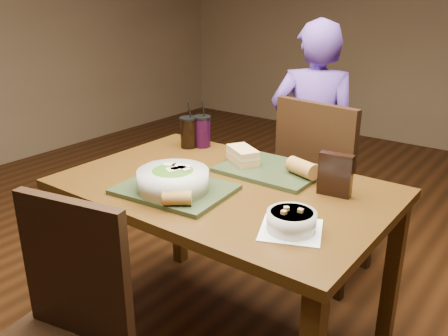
{
  "coord_description": "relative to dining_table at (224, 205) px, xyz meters",
  "views": [
    {
      "loc": [
        1.06,
        -1.41,
        1.47
      ],
      "look_at": [
        0.0,
        0.0,
        0.82
      ],
      "focal_mm": 38.0,
      "sensor_mm": 36.0,
      "label": 1
    }
  ],
  "objects": [
    {
      "name": "ground",
      "position": [
        0.0,
        0.0,
        -0.66
      ],
      "size": [
        6.0,
        6.0,
        0.0
      ],
      "primitive_type": "plane",
      "color": "#381C0B",
      "rests_on": "ground"
    },
    {
      "name": "dining_table",
      "position": [
        0.0,
        0.0,
        0.0
      ],
      "size": [
        1.3,
        0.85,
        0.75
      ],
      "color": "#482C0E",
      "rests_on": "ground"
    },
    {
      "name": "chair_near",
      "position": [
        -0.06,
        -0.78,
        -0.15
      ],
      "size": [
        0.47,
        0.47,
        0.91
      ],
      "color": "black",
      "rests_on": "ground"
    },
    {
      "name": "chair_far",
      "position": [
        0.11,
        0.67,
        -0.11
      ],
      "size": [
        0.48,
        0.48,
        1.0
      ],
      "color": "black",
      "rests_on": "ground"
    },
    {
      "name": "diner",
      "position": [
        -0.11,
        1.0,
        0.02
      ],
      "size": [
        0.58,
        0.5,
        1.35
      ],
      "primitive_type": "imported",
      "rotation": [
        0.0,
        0.0,
        3.57
      ],
      "color": "#5D3AA0",
      "rests_on": "ground"
    },
    {
      "name": "tray_near",
      "position": [
        -0.11,
        -0.17,
        0.1
      ],
      "size": [
        0.45,
        0.36,
        0.02
      ],
      "primitive_type": "cube",
      "rotation": [
        0.0,
        0.0,
        0.1
      ],
      "color": "#28321B",
      "rests_on": "dining_table"
    },
    {
      "name": "tray_far",
      "position": [
        0.08,
        0.24,
        0.1
      ],
      "size": [
        0.42,
        0.32,
        0.02
      ],
      "primitive_type": "cube",
      "rotation": [
        0.0,
        0.0,
        0.0
      ],
      "color": "#28321B",
      "rests_on": "dining_table"
    },
    {
      "name": "salad_bowl",
      "position": [
        -0.09,
        -0.19,
        0.15
      ],
      "size": [
        0.27,
        0.27,
        0.09
      ],
      "color": "silver",
      "rests_on": "tray_near"
    },
    {
      "name": "soup_bowl",
      "position": [
        0.41,
        -0.19,
        0.13
      ],
      "size": [
        0.26,
        0.26,
        0.08
      ],
      "color": "white",
      "rests_on": "dining_table"
    },
    {
      "name": "sandwich_near",
      "position": [
        -0.25,
        -0.11,
        0.13
      ],
      "size": [
        0.1,
        0.08,
        0.04
      ],
      "color": "#593819",
      "rests_on": "tray_near"
    },
    {
      "name": "sandwich_far",
      "position": [
        -0.06,
        0.22,
        0.14
      ],
      "size": [
        0.19,
        0.16,
        0.07
      ],
      "color": "tan",
      "rests_on": "tray_far"
    },
    {
      "name": "baguette_near",
      "position": [
        0.01,
        -0.29,
        0.13
      ],
      "size": [
        0.11,
        0.1,
        0.05
      ],
      "primitive_type": "cylinder",
      "rotation": [
        0.0,
        1.57,
        0.64
      ],
      "color": "#AD7533",
      "rests_on": "tray_near"
    },
    {
      "name": "baguette_far",
      "position": [
        0.23,
        0.23,
        0.14
      ],
      "size": [
        0.15,
        0.1,
        0.07
      ],
      "primitive_type": "cylinder",
      "rotation": [
        0.0,
        1.57,
        -0.31
      ],
      "color": "#AD7533",
      "rests_on": "tray_far"
    },
    {
      "name": "cup_cola",
      "position": [
        -0.43,
        0.29,
        0.17
      ],
      "size": [
        0.09,
        0.09,
        0.24
      ],
      "color": "black",
      "rests_on": "dining_table"
    },
    {
      "name": "cup_berry",
      "position": [
        -0.39,
        0.34,
        0.17
      ],
      "size": [
        0.09,
        0.09,
        0.24
      ],
      "color": "black",
      "rests_on": "dining_table"
    },
    {
      "name": "chip_bag",
      "position": [
        0.4,
        0.17,
        0.17
      ],
      "size": [
        0.13,
        0.05,
        0.17
      ],
      "primitive_type": "cube",
      "rotation": [
        0.0,
        0.0,
        0.13
      ],
      "color": "black",
      "rests_on": "dining_table"
    }
  ]
}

